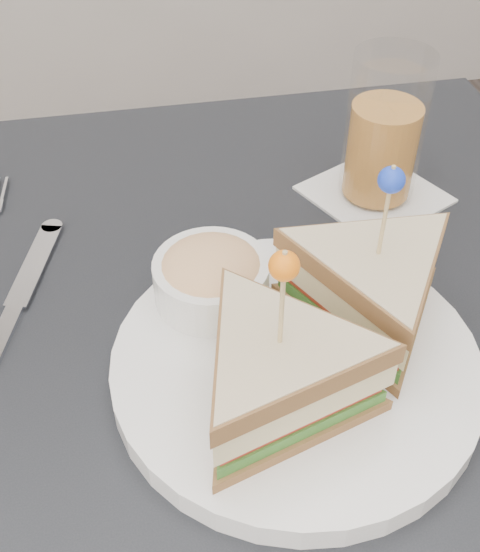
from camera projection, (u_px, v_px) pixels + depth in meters
name	position (u px, v px, depth m)	size (l,w,h in m)	color
table	(232.00, 382.00, 0.66)	(0.80, 0.80, 0.75)	black
plate_meal	(308.00, 331.00, 0.54)	(0.36, 0.35, 0.18)	white
cutlery_knife	(18.00, 300.00, 0.62)	(0.08, 0.21, 0.01)	silver
drink_set	(383.00, 138.00, 0.70)	(0.17, 0.17, 0.16)	white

